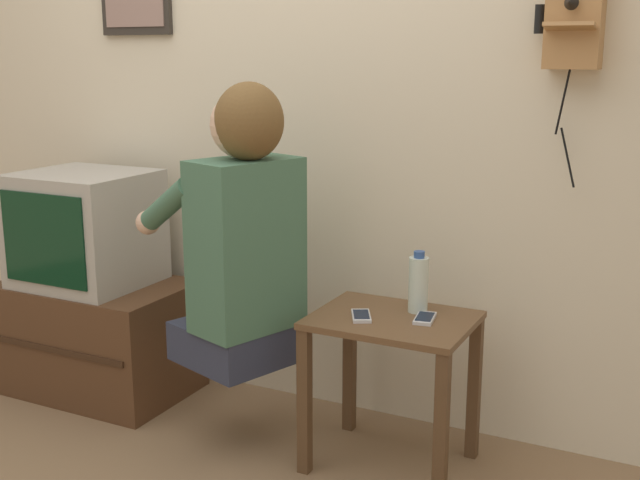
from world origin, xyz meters
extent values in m
cube|color=beige|center=(0.00, 1.19, 1.27)|extent=(6.80, 0.05, 2.55)
cube|color=brown|center=(0.53, 0.80, 0.52)|extent=(0.53, 0.41, 0.02)
cube|color=#523822|center=(0.29, 0.62, 0.26)|extent=(0.04, 0.04, 0.51)
cube|color=#523822|center=(0.77, 0.62, 0.26)|extent=(0.04, 0.04, 0.51)
cube|color=#523822|center=(0.29, 0.98, 0.26)|extent=(0.04, 0.04, 0.51)
cube|color=#523822|center=(0.77, 0.98, 0.26)|extent=(0.04, 0.04, 0.51)
cube|color=#2D3347|center=(-0.03, 0.70, 0.39)|extent=(0.45, 0.44, 0.14)
cube|color=#426B51|center=(0.04, 0.68, 0.75)|extent=(0.33, 0.41, 0.59)
sphere|color=#DBAD8E|center=(0.04, 0.68, 1.16)|extent=(0.22, 0.22, 0.22)
ellipsoid|color=brown|center=(0.06, 0.67, 1.17)|extent=(0.29, 0.29, 0.26)
cylinder|color=#426B51|center=(-0.24, 0.61, 0.88)|extent=(0.30, 0.17, 0.22)
cylinder|color=#426B51|center=(-0.14, 0.90, 0.88)|extent=(0.30, 0.17, 0.22)
sphere|color=#DBAD8E|center=(-0.36, 0.66, 0.80)|extent=(0.09, 0.09, 0.09)
sphere|color=#DBAD8E|center=(-0.26, 0.95, 0.80)|extent=(0.09, 0.09, 0.09)
cube|color=#51331E|center=(-0.80, 0.85, 0.23)|extent=(0.76, 0.49, 0.47)
cube|color=#392315|center=(-0.80, 0.60, 0.26)|extent=(0.68, 0.01, 0.02)
cube|color=#ADA89E|center=(-0.83, 0.84, 0.69)|extent=(0.50, 0.45, 0.46)
cube|color=black|center=(-0.83, 0.61, 0.69)|extent=(0.41, 0.01, 0.36)
cube|color=#AD7A47|center=(1.00, 1.11, 1.51)|extent=(0.17, 0.11, 0.35)
cube|color=#AD7A47|center=(1.00, 1.03, 1.47)|extent=(0.15, 0.07, 0.03)
cone|color=black|center=(1.00, 1.01, 1.54)|extent=(0.04, 0.05, 0.04)
cylinder|color=black|center=(0.89, 1.11, 1.49)|extent=(0.03, 0.03, 0.09)
cylinder|color=black|center=(0.98, 1.10, 1.24)|extent=(0.04, 0.04, 0.22)
cylinder|color=black|center=(1.01, 1.10, 1.06)|extent=(0.07, 0.06, 0.19)
cube|color=silver|center=(0.44, 0.75, 0.54)|extent=(0.11, 0.14, 0.01)
cube|color=black|center=(0.44, 0.75, 0.55)|extent=(0.09, 0.11, 0.00)
cube|color=silver|center=(0.63, 0.82, 0.54)|extent=(0.08, 0.13, 0.01)
cube|color=black|center=(0.63, 0.82, 0.55)|extent=(0.07, 0.10, 0.00)
cylinder|color=silver|center=(0.58, 0.89, 0.63)|extent=(0.07, 0.07, 0.19)
cylinder|color=#2D4C8C|center=(0.58, 0.89, 0.73)|extent=(0.04, 0.04, 0.02)
camera|label=1|loc=(1.45, -1.57, 1.39)|focal=45.00mm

